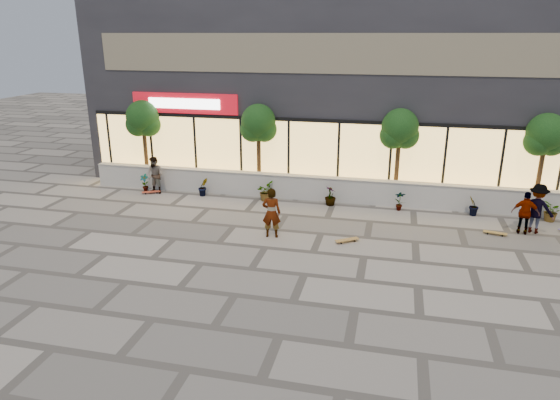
% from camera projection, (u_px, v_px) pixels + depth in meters
% --- Properties ---
extents(ground, '(80.00, 80.00, 0.00)m').
position_uv_depth(ground, '(304.00, 275.00, 14.77)').
color(ground, '#A29A8D').
rests_on(ground, ground).
extents(planter_wall, '(22.00, 0.42, 1.04)m').
position_uv_depth(planter_wall, '(335.00, 189.00, 21.07)').
color(planter_wall, beige).
rests_on(planter_wall, ground).
extents(retail_building, '(24.00, 9.17, 8.50)m').
position_uv_depth(retail_building, '(351.00, 87.00, 24.95)').
color(retail_building, '#28272D').
rests_on(retail_building, ground).
extents(shrub_a, '(0.43, 0.29, 0.81)m').
position_uv_depth(shrub_a, '(145.00, 183.00, 22.43)').
color(shrub_a, '#113512').
rests_on(shrub_a, ground).
extents(shrub_b, '(0.57, 0.57, 0.81)m').
position_uv_depth(shrub_b, '(203.00, 187.00, 21.83)').
color(shrub_b, '#113512').
rests_on(shrub_b, ground).
extents(shrub_c, '(0.68, 0.77, 0.81)m').
position_uv_depth(shrub_c, '(265.00, 191.00, 21.22)').
color(shrub_c, '#113512').
rests_on(shrub_c, ground).
extents(shrub_d, '(0.64, 0.64, 0.81)m').
position_uv_depth(shrub_d, '(330.00, 196.00, 20.62)').
color(shrub_d, '#113512').
rests_on(shrub_d, ground).
extents(shrub_e, '(0.46, 0.35, 0.81)m').
position_uv_depth(shrub_e, '(400.00, 201.00, 20.02)').
color(shrub_e, '#113512').
rests_on(shrub_e, ground).
extents(shrub_f, '(0.55, 0.57, 0.81)m').
position_uv_depth(shrub_f, '(473.00, 206.00, 19.41)').
color(shrub_f, '#113512').
rests_on(shrub_f, ground).
extents(shrub_g, '(0.77, 0.84, 0.81)m').
position_uv_depth(shrub_g, '(552.00, 211.00, 18.81)').
color(shrub_g, '#113512').
rests_on(shrub_g, ground).
extents(tree_west, '(1.60, 1.50, 3.92)m').
position_uv_depth(tree_west, '(143.00, 121.00, 22.87)').
color(tree_west, '#4A311A').
rests_on(tree_west, ground).
extents(tree_midwest, '(1.60, 1.50, 3.92)m').
position_uv_depth(tree_midwest, '(258.00, 125.00, 21.69)').
color(tree_midwest, '#4A311A').
rests_on(tree_midwest, ground).
extents(tree_mideast, '(1.60, 1.50, 3.92)m').
position_uv_depth(tree_mideast, '(400.00, 131.00, 20.39)').
color(tree_mideast, '#4A311A').
rests_on(tree_mideast, ground).
extents(tree_east, '(1.60, 1.50, 3.92)m').
position_uv_depth(tree_east, '(546.00, 137.00, 19.21)').
color(tree_east, '#4A311A').
rests_on(tree_east, ground).
extents(skater_center, '(0.70, 0.50, 1.78)m').
position_uv_depth(skater_center, '(271.00, 213.00, 17.26)').
color(skater_center, white).
rests_on(skater_center, ground).
extents(skater_left, '(0.92, 0.79, 1.66)m').
position_uv_depth(skater_left, '(155.00, 175.00, 22.02)').
color(skater_left, tan).
rests_on(skater_left, ground).
extents(skater_right_near, '(0.97, 0.55, 1.56)m').
position_uv_depth(skater_right_near, '(525.00, 213.00, 17.55)').
color(skater_right_near, white).
rests_on(skater_right_near, ground).
extents(skater_right_far, '(1.33, 1.06, 1.80)m').
position_uv_depth(skater_right_far, '(537.00, 209.00, 17.64)').
color(skater_right_far, maroon).
rests_on(skater_right_far, ground).
extents(skateboard_center, '(0.82, 0.66, 0.10)m').
position_uv_depth(skateboard_center, '(347.00, 240.00, 17.03)').
color(skateboard_center, olive).
rests_on(skateboard_center, ground).
extents(skateboard_left, '(0.80, 0.56, 0.10)m').
position_uv_depth(skateboard_left, '(151.00, 192.00, 22.21)').
color(skateboard_left, '#C64125').
rests_on(skateboard_left, ground).
extents(skateboard_right_near, '(0.82, 0.36, 0.10)m').
position_uv_depth(skateboard_right_near, '(495.00, 233.00, 17.66)').
color(skateboard_right_near, olive).
rests_on(skateboard_right_near, ground).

